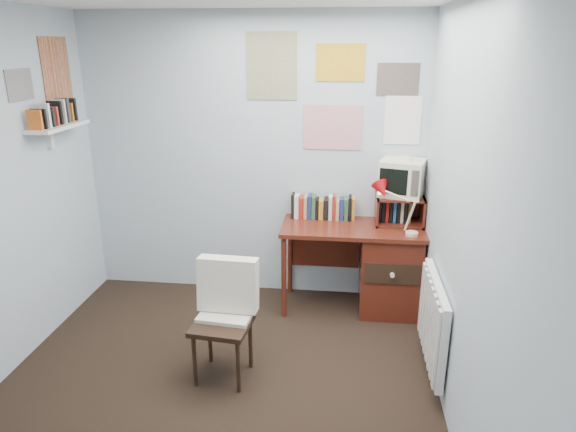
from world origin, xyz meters
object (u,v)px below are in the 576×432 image
desk (383,266)px  wall_shelf (58,126)px  desk_lamp (413,214)px  desk_chair (222,325)px  crt_tv (402,176)px  radiator (433,321)px  tv_riser (399,210)px

desk → wall_shelf: (-2.57, -0.38, 1.21)m
desk_lamp → wall_shelf: wall_shelf is taller
desk → desk_lamp: (0.20, -0.16, 0.54)m
desk_chair → crt_tv: (1.27, 1.25, 0.77)m
desk_chair → desk_lamp: bearing=41.2°
crt_tv → radiator: crt_tv is taller
wall_shelf → desk_chair: bearing=-27.5°
desk_chair → desk_lamp: (1.35, 0.96, 0.54)m
desk_lamp → crt_tv: 0.38m
crt_tv → radiator: bearing=-65.0°
desk_chair → tv_riser: bearing=50.1°
desk_lamp → wall_shelf: (-2.77, -0.21, 0.68)m
desk_chair → crt_tv: size_ratio=2.33×
desk_lamp → desk: bearing=139.0°
desk_chair → radiator: (1.44, 0.19, 0.01)m
desk → radiator: 0.97m
crt_tv → radiator: (0.16, -1.06, -0.76)m
desk_lamp → tv_riser: desk_lamp is taller
radiator → wall_shelf: wall_shelf is taller
desk_lamp → radiator: bearing=-85.1°
desk → crt_tv: 0.79m
desk_lamp → radiator: (0.09, -0.76, -0.52)m
radiator → wall_shelf: 3.15m
desk_chair → wall_shelf: (-1.42, 0.74, 1.21)m
radiator → wall_shelf: bearing=169.1°
radiator → crt_tv: bearing=98.8°
desk_chair → crt_tv: crt_tv is taller
tv_riser → wall_shelf: wall_shelf is taller
desk → tv_riser: 0.51m
wall_shelf → radiator: bearing=-10.9°
desk_chair → radiator: desk_chair is taller
desk_lamp → wall_shelf: 2.86m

